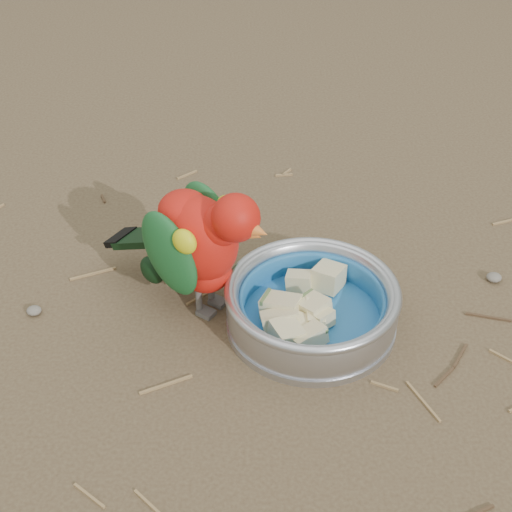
{
  "coord_description": "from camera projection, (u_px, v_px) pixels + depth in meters",
  "views": [
    {
      "loc": [
        -0.05,
        -0.66,
        0.67
      ],
      "look_at": [
        -0.05,
        0.11,
        0.08
      ],
      "focal_mm": 55.0,
      "sensor_mm": 36.0,
      "label": 1
    }
  ],
  "objects": [
    {
      "name": "bowl_wall",
      "position": [
        312.0,
        303.0,
        0.96
      ],
      "size": [
        0.21,
        0.21,
        0.04
      ],
      "primitive_type": null,
      "color": "#B2B2BA",
      "rests_on": "food_bowl"
    },
    {
      "name": "ground_debris",
      "position": [
        279.0,
        317.0,
        0.99
      ],
      "size": [
        0.9,
        0.8,
        0.01
      ],
      "primitive_type": null,
      "color": "olive",
      "rests_on": "ground"
    },
    {
      "name": "food_bowl",
      "position": [
        311.0,
        321.0,
        0.98
      ],
      "size": [
        0.21,
        0.21,
        0.02
      ],
      "primitive_type": "cylinder",
      "color": "#B2B2BA",
      "rests_on": "ground"
    },
    {
      "name": "lory_parrot",
      "position": [
        200.0,
        249.0,
        0.96
      ],
      "size": [
        0.24,
        0.21,
        0.18
      ],
      "primitive_type": null,
      "rotation": [
        0.0,
        0.0,
        -2.17
      ],
      "color": "red",
      "rests_on": "ground"
    },
    {
      "name": "ground",
      "position": [
        296.0,
        363.0,
        0.93
      ],
      "size": [
        60.0,
        60.0,
        0.0
      ],
      "primitive_type": "plane",
      "color": "brown"
    },
    {
      "name": "fruit_wedges",
      "position": [
        312.0,
        307.0,
        0.97
      ],
      "size": [
        0.13,
        0.13,
        0.03
      ],
      "primitive_type": null,
      "color": "beige",
      "rests_on": "food_bowl"
    }
  ]
}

